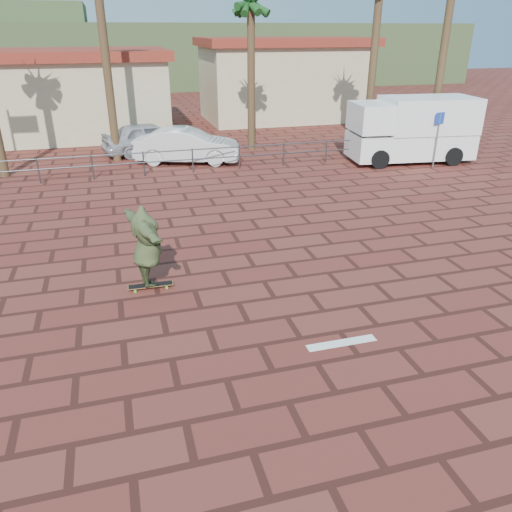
{
  "coord_description": "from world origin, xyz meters",
  "views": [
    {
      "loc": [
        -3.07,
        -8.46,
        5.5
      ],
      "look_at": [
        -0.26,
        1.44,
        0.8
      ],
      "focal_mm": 35.0,
      "sensor_mm": 36.0,
      "label": 1
    }
  ],
  "objects": [
    {
      "name": "building_west",
      "position": [
        -6.0,
        22.0,
        2.28
      ],
      "size": [
        12.6,
        7.6,
        4.5
      ],
      "color": "beige",
      "rests_on": "ground"
    },
    {
      "name": "longboard",
      "position": [
        -2.63,
        2.04,
        0.08
      ],
      "size": [
        1.04,
        0.26,
        0.1
      ],
      "rotation": [
        0.0,
        0.0,
        -0.03
      ],
      "color": "olive",
      "rests_on": "ground"
    },
    {
      "name": "car_white",
      "position": [
        0.05,
        13.74,
        0.76
      ],
      "size": [
        4.89,
        2.95,
        1.52
      ],
      "primitive_type": "imported",
      "rotation": [
        0.0,
        0.0,
        1.26
      ],
      "color": "silver",
      "rests_on": "ground"
    },
    {
      "name": "car_silver",
      "position": [
        -1.42,
        16.0,
        0.75
      ],
      "size": [
        4.68,
        2.7,
        1.5
      ],
      "primitive_type": "imported",
      "rotation": [
        0.0,
        0.0,
        1.79
      ],
      "color": "#ADAEB4",
      "rests_on": "ground"
    },
    {
      "name": "ground",
      "position": [
        0.0,
        0.0,
        0.0
      ],
      "size": [
        120.0,
        120.0,
        0.0
      ],
      "primitive_type": "plane",
      "color": "maroon",
      "rests_on": "ground"
    },
    {
      "name": "skateboarder",
      "position": [
        -2.63,
        2.04,
        1.07
      ],
      "size": [
        1.17,
        2.46,
        1.93
      ],
      "primitive_type": "imported",
      "rotation": [
        0.0,
        0.0,
        1.8
      ],
      "color": "#3C4726",
      "rests_on": "longboard"
    },
    {
      "name": "campervan",
      "position": [
        9.77,
        11.27,
        1.47
      ],
      "size": [
        5.61,
        2.89,
        2.79
      ],
      "rotation": [
        0.0,
        0.0,
        -0.12
      ],
      "color": "white",
      "rests_on": "ground"
    },
    {
      "name": "palm_center",
      "position": [
        3.5,
        15.5,
        6.36
      ],
      "size": [
        2.4,
        2.4,
        7.75
      ],
      "color": "brown",
      "rests_on": "ground"
    },
    {
      "name": "guardrail",
      "position": [
        0.0,
        12.0,
        0.68
      ],
      "size": [
        24.06,
        0.06,
        1.0
      ],
      "color": "#47494F",
      "rests_on": "ground"
    },
    {
      "name": "street_sign",
      "position": [
        10.19,
        10.0,
        1.62
      ],
      "size": [
        0.47,
        0.14,
        2.32
      ],
      "rotation": [
        0.0,
        0.0,
        0.22
      ],
      "color": "gray",
      "rests_on": "ground"
    },
    {
      "name": "paint_stripe",
      "position": [
        0.7,
        -1.2,
        0.0
      ],
      "size": [
        1.4,
        0.22,
        0.01
      ],
      "primitive_type": "cube",
      "color": "white",
      "rests_on": "ground"
    },
    {
      "name": "hill_front",
      "position": [
        0.0,
        50.0,
        3.0
      ],
      "size": [
        70.0,
        18.0,
        6.0
      ],
      "primitive_type": "cube",
      "color": "#384C28",
      "rests_on": "ground"
    },
    {
      "name": "building_east",
      "position": [
        8.0,
        24.0,
        2.54
      ],
      "size": [
        10.6,
        6.6,
        5.0
      ],
      "color": "beige",
      "rests_on": "ground"
    }
  ]
}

